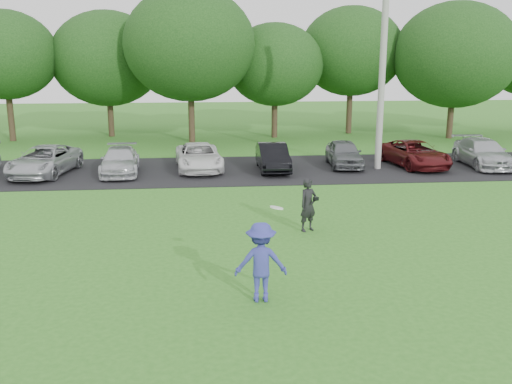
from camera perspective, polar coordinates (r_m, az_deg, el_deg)
ground at (r=12.61m, az=1.54°, el=-9.51°), size 100.00×100.00×0.00m
parking_lot at (r=25.04m, az=-2.07°, el=2.23°), size 32.00×6.50×0.03m
utility_pole at (r=25.36m, az=12.55°, el=12.33°), size 0.28×0.28×9.05m
frisbee_player at (r=11.68m, az=0.50°, el=-7.01°), size 1.10×0.66×2.04m
camera_bystander at (r=16.32m, az=5.25°, el=-1.30°), size 0.67×0.59×1.53m
parked_cars at (r=24.82m, az=-2.30°, el=3.52°), size 30.33×4.83×1.20m
tree_row at (r=34.39m, az=-0.57°, el=13.53°), size 42.39×9.85×8.64m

